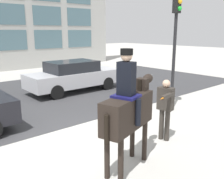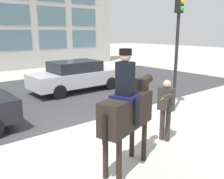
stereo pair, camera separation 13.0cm
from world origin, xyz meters
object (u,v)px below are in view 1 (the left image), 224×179
(street_car_far_lane, at_px, (74,76))
(traffic_light, at_px, (176,33))
(mounted_horse_lead, at_px, (128,109))
(pedestrian_bystander, at_px, (165,105))

(street_car_far_lane, relative_size, traffic_light, 1.09)
(street_car_far_lane, bearing_deg, mounted_horse_lead, -113.45)
(street_car_far_lane, xyz_separation_m, traffic_light, (1.06, -4.91, 2.01))
(traffic_light, bearing_deg, pedestrian_bystander, -148.03)
(pedestrian_bystander, distance_m, traffic_light, 3.22)
(pedestrian_bystander, relative_size, street_car_far_lane, 0.36)
(traffic_light, bearing_deg, mounted_horse_lead, -155.84)
(pedestrian_bystander, bearing_deg, mounted_horse_lead, -0.40)
(pedestrian_bystander, xyz_separation_m, traffic_light, (2.26, 1.41, 1.81))
(mounted_horse_lead, height_order, pedestrian_bystander, mounted_horse_lead)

